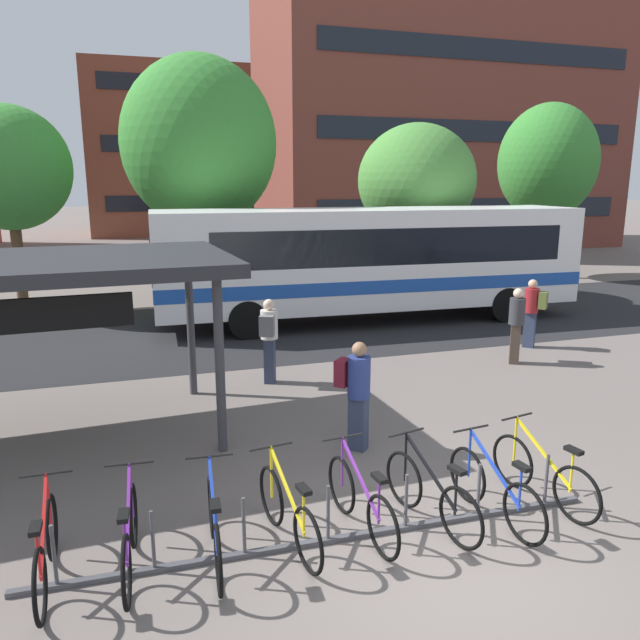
{
  "coord_description": "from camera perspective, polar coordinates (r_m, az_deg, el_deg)",
  "views": [
    {
      "loc": [
        -3.09,
        -5.1,
        3.96
      ],
      "look_at": [
        0.17,
        5.22,
        1.48
      ],
      "focal_mm": 34.21,
      "sensor_mm": 36.0,
      "label": 1
    }
  ],
  "objects": [
    {
      "name": "ground",
      "position": [
        7.16,
        12.18,
        -21.0
      ],
      "size": [
        200.0,
        200.0,
        0.0
      ],
      "primitive_type": "plane",
      "color": "#6B605B"
    },
    {
      "name": "parked_bicycle_red_0",
      "position": [
        6.98,
        -24.25,
        -19.15
      ],
      "size": [
        0.52,
        1.72,
        0.99
      ],
      "rotation": [
        0.0,
        0.0,
        1.57
      ],
      "color": "black",
      "rests_on": "ground"
    },
    {
      "name": "building_right_wing",
      "position": [
        40.68,
        11.12,
        24.57
      ],
      "size": [
        20.94,
        10.07,
        24.71
      ],
      "color": "brown",
      "rests_on": "ground"
    },
    {
      "name": "parked_bicycle_blue_6",
      "position": [
        7.75,
        16.01,
        -15.11
      ],
      "size": [
        0.52,
        1.72,
        0.99
      ],
      "rotation": [
        0.0,
        0.0,
        1.69
      ],
      "color": "black",
      "rests_on": "ground"
    },
    {
      "name": "street_tree_1",
      "position": [
        20.2,
        -11.24,
        15.91
      ],
      "size": [
        4.83,
        4.83,
        7.77
      ],
      "color": "brown",
      "rests_on": "ground"
    },
    {
      "name": "commuter_maroon_pack_3",
      "position": [
        9.08,
        3.44,
        -6.38
      ],
      "size": [
        0.59,
        0.59,
        1.67
      ],
      "rotation": [
        0.0,
        0.0,
        5.49
      ],
      "color": "#2D3851",
      "rests_on": "ground"
    },
    {
      "name": "parked_bicycle_yellow_3",
      "position": [
        7.03,
        -2.97,
        -17.67
      ],
      "size": [
        0.52,
        1.71,
        0.99
      ],
      "rotation": [
        0.0,
        0.0,
        1.72
      ],
      "color": "black",
      "rests_on": "ground"
    },
    {
      "name": "commuter_olive_pack_2",
      "position": [
        14.05,
        17.9,
        0.0
      ],
      "size": [
        0.54,
        0.61,
        1.69
      ],
      "rotation": [
        0.0,
        0.0,
        4.14
      ],
      "color": "#47382D",
      "rests_on": "ground"
    },
    {
      "name": "bus_lane_asphalt",
      "position": [
        16.78,
        -6.43,
        -0.83
      ],
      "size": [
        80.0,
        7.2,
        0.01
      ],
      "primitive_type": "cube",
      "color": "#232326",
      "rests_on": "ground"
    },
    {
      "name": "parked_bicycle_purple_1",
      "position": [
        6.9,
        -17.36,
        -18.95
      ],
      "size": [
        0.52,
        1.72,
        0.99
      ],
      "rotation": [
        0.0,
        0.0,
        1.5
      ],
      "color": "black",
      "rests_on": "ground"
    },
    {
      "name": "parked_bicycle_black_5",
      "position": [
        7.5,
        10.34,
        -15.81
      ],
      "size": [
        0.57,
        1.69,
        0.99
      ],
      "rotation": [
        0.0,
        0.0,
        1.79
      ],
      "color": "black",
      "rests_on": "ground"
    },
    {
      "name": "building_centre_block",
      "position": [
        50.9,
        -10.07,
        15.04
      ],
      "size": [
        18.55,
        10.46,
        12.08
      ],
      "color": "brown",
      "rests_on": "ground"
    },
    {
      "name": "city_bus",
      "position": [
        17.42,
        4.53,
        5.65
      ],
      "size": [
        12.12,
        3.06,
        3.2
      ],
      "rotation": [
        0.0,
        0.0,
        3.1
      ],
      "color": "white",
      "rests_on": "ground"
    },
    {
      "name": "street_tree_2",
      "position": [
        21.59,
        9.03,
        12.74
      ],
      "size": [
        4.01,
        4.01,
        5.87
      ],
      "color": "brown",
      "rests_on": "ground"
    },
    {
      "name": "parked_bicycle_blue_2",
      "position": [
        6.86,
        -9.85,
        -18.68
      ],
      "size": [
        0.52,
        1.72,
        0.99
      ],
      "rotation": [
        0.0,
        0.0,
        1.5
      ],
      "color": "black",
      "rests_on": "ground"
    },
    {
      "name": "commuter_olive_pack_0",
      "position": [
        15.51,
        19.27,
        1.02
      ],
      "size": [
        0.58,
        0.59,
        1.67
      ],
      "rotation": [
        0.0,
        0.0,
        2.34
      ],
      "color": "#2D3851",
      "rests_on": "ground"
    },
    {
      "name": "commuter_grey_pack_4",
      "position": [
        12.05,
        -4.79,
        -1.43
      ],
      "size": [
        0.49,
        0.6,
        1.71
      ],
      "rotation": [
        0.0,
        0.0,
        1.17
      ],
      "color": "#2D3851",
      "rests_on": "ground"
    },
    {
      "name": "parked_bicycle_yellow_7",
      "position": [
        8.31,
        20.14,
        -13.43
      ],
      "size": [
        0.52,
        1.7,
        0.99
      ],
      "rotation": [
        0.0,
        0.0,
        1.75
      ],
      "color": "black",
      "rests_on": "ground"
    },
    {
      "name": "street_tree_3",
      "position": [
        20.32,
        -27.11,
        12.5
      ],
      "size": [
        3.51,
        3.51,
        6.12
      ],
      "color": "brown",
      "rests_on": "ground"
    },
    {
      "name": "street_tree_0",
      "position": [
        27.01,
        20.52,
        13.64
      ],
      "size": [
        3.92,
        3.92,
        7.01
      ],
      "color": "brown",
      "rests_on": "ground"
    },
    {
      "name": "bike_rack",
      "position": [
        7.21,
        0.75,
        -19.51
      ],
      "size": [
        6.56,
        0.24,
        0.7
      ],
      "rotation": [
        0.0,
        0.0,
        -0.02
      ],
      "color": "#47474C",
      "rests_on": "ground"
    },
    {
      "name": "parked_bicycle_purple_4",
      "position": [
        7.26,
        3.85,
        -16.64
      ],
      "size": [
        0.52,
        1.72,
        0.99
      ],
      "rotation": [
        0.0,
        0.0,
        1.68
      ],
      "color": "black",
      "rests_on": "ground"
    }
  ]
}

